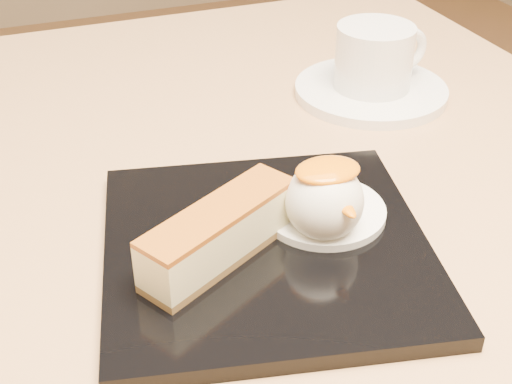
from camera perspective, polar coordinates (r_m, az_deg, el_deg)
name	(u,v)px	position (r m, az deg, el deg)	size (l,w,h in m)	color
table	(214,328)	(0.67, -3.37, -10.80)	(0.80, 0.80, 0.72)	black
dessert_plate	(266,248)	(0.49, 0.84, -4.50)	(0.22, 0.22, 0.01)	black
cheesecake	(220,233)	(0.46, -2.93, -3.32)	(0.12, 0.09, 0.04)	brown
cream_smear	(323,211)	(0.52, 5.40, -1.51)	(0.09, 0.09, 0.01)	white
ice_cream_scoop	(324,201)	(0.48, 5.49, -0.73)	(0.05, 0.05, 0.05)	white
mango_sauce	(328,170)	(0.47, 5.75, 1.74)	(0.05, 0.03, 0.01)	orange
mint_sprig	(273,197)	(0.52, 1.35, -0.40)	(0.03, 0.02, 0.00)	#2B843F
saucer	(371,91)	(0.72, 9.16, 8.02)	(0.15, 0.15, 0.01)	white
coffee_cup	(376,55)	(0.71, 9.56, 10.73)	(0.10, 0.08, 0.06)	white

